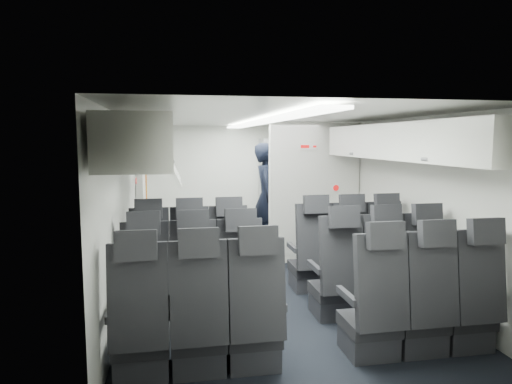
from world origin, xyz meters
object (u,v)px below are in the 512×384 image
object	(u,v)px
carry_on_bag	(151,149)
seat_row_front	(270,261)
seat_row_mid	(288,284)
flight_attendant	(267,198)
seat_row_rear	(315,317)
galley_unit	(282,188)
boarding_door	(142,198)

from	to	relation	value
carry_on_bag	seat_row_front	bearing A→B (deg)	-7.87
seat_row_mid	carry_on_bag	world-z (taller)	carry_on_bag
seat_row_mid	flight_attendant	world-z (taller)	flight_attendant
seat_row_front	seat_row_rear	size ratio (longest dim) A/B	1.00
galley_unit	boarding_door	distance (m)	2.84
seat_row_front	seat_row_mid	bearing A→B (deg)	-90.00
seat_row_rear	boarding_door	world-z (taller)	boarding_door
galley_unit	carry_on_bag	bearing A→B (deg)	-126.65
seat_row_front	flight_attendant	distance (m)	2.18
seat_row_front	flight_attendant	size ratio (longest dim) A/B	1.82
seat_row_rear	flight_attendant	size ratio (longest dim) A/B	1.82
galley_unit	carry_on_bag	xyz separation A→B (m)	(-2.34, -3.15, 0.83)
flight_attendant	seat_row_mid	bearing A→B (deg)	-175.78
boarding_door	flight_attendant	size ratio (longest dim) A/B	1.02
seat_row_mid	seat_row_rear	world-z (taller)	same
boarding_door	carry_on_bag	xyz separation A→B (m)	(0.25, -1.98, 0.82)
boarding_door	seat_row_mid	bearing A→B (deg)	-61.23
seat_row_front	seat_row_mid	world-z (taller)	same
seat_row_front	flight_attendant	world-z (taller)	flight_attendant
seat_row_front	seat_row_mid	xyz separation A→B (m)	(0.00, -0.90, 0.00)
seat_row_mid	galley_unit	size ratio (longest dim) A/B	1.75
galley_unit	seat_row_mid	bearing A→B (deg)	-102.88
carry_on_bag	seat_row_mid	bearing A→B (deg)	-39.37
galley_unit	seat_row_front	bearing A→B (deg)	-106.28
seat_row_rear	flight_attendant	xyz separation A→B (m)	(0.40, 3.88, 0.51)
flight_attendant	carry_on_bag	distance (m)	2.80
galley_unit	seat_row_rear	bearing A→B (deg)	-100.65
carry_on_bag	flight_attendant	bearing A→B (deg)	44.32
seat_row_mid	galley_unit	distance (m)	4.30
seat_row_front	seat_row_rear	world-z (taller)	same
boarding_door	carry_on_bag	size ratio (longest dim) A/B	4.40
boarding_door	carry_on_bag	distance (m)	2.16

